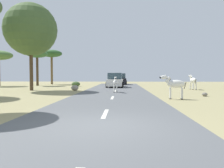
{
  "coord_description": "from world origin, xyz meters",
  "views": [
    {
      "loc": [
        0.64,
        -6.46,
        1.54
      ],
      "look_at": [
        -0.08,
        8.64,
        0.92
      ],
      "focal_mm": 35.57,
      "sensor_mm": 36.0,
      "label": 1
    }
  ],
  "objects_px": {
    "car_1": "(120,79)",
    "tree_2": "(31,30)",
    "zebra_2": "(175,84)",
    "car_0": "(115,81)",
    "tree_6": "(37,55)",
    "rock_1": "(205,94)",
    "rock_0": "(75,88)",
    "bush_0": "(76,84)",
    "zebra_1": "(193,80)",
    "tree_4": "(52,54)",
    "zebra_0": "(115,83)"
  },
  "relations": [
    {
      "from": "zebra_1",
      "to": "rock_1",
      "type": "xyz_separation_m",
      "value": [
        -1.46,
        -7.47,
        -0.84
      ]
    },
    {
      "from": "rock_0",
      "to": "bush_0",
      "type": "bearing_deg",
      "value": 101.24
    },
    {
      "from": "zebra_1",
      "to": "bush_0",
      "type": "distance_m",
      "value": 14.6
    },
    {
      "from": "zebra_2",
      "to": "tree_2",
      "type": "height_order",
      "value": "tree_2"
    },
    {
      "from": "zebra_0",
      "to": "rock_0",
      "type": "relative_size",
      "value": 2.04
    },
    {
      "from": "zebra_1",
      "to": "rock_0",
      "type": "height_order",
      "value": "zebra_1"
    },
    {
      "from": "rock_1",
      "to": "tree_2",
      "type": "bearing_deg",
      "value": 160.13
    },
    {
      "from": "tree_4",
      "to": "rock_0",
      "type": "relative_size",
      "value": 7.87
    },
    {
      "from": "zebra_0",
      "to": "bush_0",
      "type": "relative_size",
      "value": 1.32
    },
    {
      "from": "zebra_0",
      "to": "tree_6",
      "type": "distance_m",
      "value": 17.42
    },
    {
      "from": "car_0",
      "to": "bush_0",
      "type": "xyz_separation_m",
      "value": [
        -5.27,
        1.85,
        -0.51
      ]
    },
    {
      "from": "zebra_1",
      "to": "rock_0",
      "type": "relative_size",
      "value": 2.41
    },
    {
      "from": "zebra_1",
      "to": "tree_2",
      "type": "bearing_deg",
      "value": 179.64
    },
    {
      "from": "tree_2",
      "to": "tree_6",
      "type": "bearing_deg",
      "value": 108.23
    },
    {
      "from": "zebra_0",
      "to": "rock_1",
      "type": "bearing_deg",
      "value": 152.84
    },
    {
      "from": "zebra_2",
      "to": "tree_6",
      "type": "relative_size",
      "value": 0.33
    },
    {
      "from": "car_0",
      "to": "bush_0",
      "type": "height_order",
      "value": "car_0"
    },
    {
      "from": "car_1",
      "to": "tree_2",
      "type": "bearing_deg",
      "value": -125.83
    },
    {
      "from": "car_0",
      "to": "bush_0",
      "type": "distance_m",
      "value": 5.61
    },
    {
      "from": "tree_2",
      "to": "zebra_0",
      "type": "bearing_deg",
      "value": -16.86
    },
    {
      "from": "bush_0",
      "to": "rock_0",
      "type": "xyz_separation_m",
      "value": [
        1.47,
        -7.42,
        -0.06
      ]
    },
    {
      "from": "rock_1",
      "to": "bush_0",
      "type": "bearing_deg",
      "value": 133.45
    },
    {
      "from": "car_1",
      "to": "tree_2",
      "type": "xyz_separation_m",
      "value": [
        -8.63,
        -13.67,
        5.18
      ]
    },
    {
      "from": "zebra_0",
      "to": "tree_4",
      "type": "bearing_deg",
      "value": -60.57
    },
    {
      "from": "zebra_1",
      "to": "rock_0",
      "type": "distance_m",
      "value": 12.31
    },
    {
      "from": "zebra_2",
      "to": "tree_2",
      "type": "xyz_separation_m",
      "value": [
        -12.42,
        7.37,
        5.08
      ]
    },
    {
      "from": "rock_1",
      "to": "tree_6",
      "type": "bearing_deg",
      "value": 140.11
    },
    {
      "from": "car_1",
      "to": "tree_6",
      "type": "bearing_deg",
      "value": -165.67
    },
    {
      "from": "zebra_1",
      "to": "bush_0",
      "type": "height_order",
      "value": "zebra_1"
    },
    {
      "from": "car_0",
      "to": "tree_2",
      "type": "distance_m",
      "value": 11.13
    },
    {
      "from": "rock_0",
      "to": "zebra_1",
      "type": "bearing_deg",
      "value": 9.81
    },
    {
      "from": "car_0",
      "to": "tree_4",
      "type": "height_order",
      "value": "tree_4"
    },
    {
      "from": "zebra_2",
      "to": "rock_1",
      "type": "relative_size",
      "value": 4.25
    },
    {
      "from": "zebra_1",
      "to": "car_0",
      "type": "distance_m",
      "value": 9.01
    },
    {
      "from": "car_1",
      "to": "tree_6",
      "type": "distance_m",
      "value": 12.98
    },
    {
      "from": "tree_4",
      "to": "bush_0",
      "type": "distance_m",
      "value": 10.18
    },
    {
      "from": "tree_4",
      "to": "bush_0",
      "type": "height_order",
      "value": "tree_4"
    },
    {
      "from": "car_0",
      "to": "tree_2",
      "type": "height_order",
      "value": "tree_2"
    },
    {
      "from": "car_1",
      "to": "rock_1",
      "type": "distance_m",
      "value": 20.15
    },
    {
      "from": "tree_4",
      "to": "rock_1",
      "type": "relative_size",
      "value": 14.43
    },
    {
      "from": "tree_2",
      "to": "bush_0",
      "type": "height_order",
      "value": "tree_2"
    },
    {
      "from": "bush_0",
      "to": "rock_1",
      "type": "height_order",
      "value": "bush_0"
    },
    {
      "from": "tree_2",
      "to": "tree_4",
      "type": "xyz_separation_m",
      "value": [
        -2.64,
        14.53,
        -1.05
      ]
    },
    {
      "from": "zebra_2",
      "to": "tree_6",
      "type": "bearing_deg",
      "value": 50.89
    },
    {
      "from": "car_1",
      "to": "rock_0",
      "type": "height_order",
      "value": "car_1"
    },
    {
      "from": "rock_1",
      "to": "zebra_1",
      "type": "bearing_deg",
      "value": 78.9
    },
    {
      "from": "tree_4",
      "to": "bush_0",
      "type": "bearing_deg",
      "value": -52.28
    },
    {
      "from": "car_0",
      "to": "rock_0",
      "type": "relative_size",
      "value": 6.07
    },
    {
      "from": "rock_0",
      "to": "car_1",
      "type": "bearing_deg",
      "value": 72.8
    },
    {
      "from": "zebra_2",
      "to": "car_0",
      "type": "bearing_deg",
      "value": 26.83
    }
  ]
}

